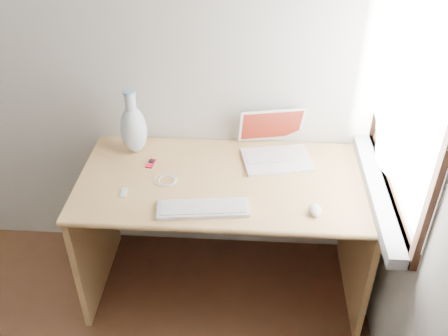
# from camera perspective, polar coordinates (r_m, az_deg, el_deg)

# --- Properties ---
(back_wall) EXTENTS (3.50, 0.04, 2.60)m
(back_wall) POSITION_cam_1_polar(r_m,az_deg,el_deg) (2.75, -20.32, 13.28)
(back_wall) COLOR beige
(back_wall) RESTS_ON floor
(window) EXTENTS (0.11, 0.99, 1.10)m
(window) POSITION_cam_1_polar(r_m,az_deg,el_deg) (2.22, 19.99, 7.51)
(window) COLOR white
(window) RESTS_ON right_wall
(desk) EXTENTS (1.45, 0.72, 0.77)m
(desk) POSITION_cam_1_polar(r_m,az_deg,el_deg) (2.68, 0.17, -3.93)
(desk) COLOR tan
(desk) RESTS_ON floor
(laptop) EXTENTS (0.39, 0.35, 0.23)m
(laptop) POSITION_cam_1_polar(r_m,az_deg,el_deg) (2.62, 6.10, 2.30)
(laptop) COLOR white
(laptop) RESTS_ON desk
(external_keyboard) EXTENTS (0.43, 0.17, 0.02)m
(external_keyboard) POSITION_cam_1_polar(r_m,az_deg,el_deg) (2.28, -2.41, -4.65)
(external_keyboard) COLOR white
(external_keyboard) RESTS_ON desk
(mouse) EXTENTS (0.06, 0.10, 0.03)m
(mouse) POSITION_cam_1_polar(r_m,az_deg,el_deg) (2.30, 10.39, -4.74)
(mouse) COLOR white
(mouse) RESTS_ON desk
(ipod) EXTENTS (0.05, 0.08, 0.01)m
(ipod) POSITION_cam_1_polar(r_m,az_deg,el_deg) (2.60, -8.36, 0.52)
(ipod) COLOR red
(ipod) RESTS_ON desk
(cable_coil) EXTENTS (0.15, 0.15, 0.01)m
(cable_coil) POSITION_cam_1_polar(r_m,az_deg,el_deg) (2.48, -6.69, -1.36)
(cable_coil) COLOR white
(cable_coil) RESTS_ON desk
(remote) EXTENTS (0.03, 0.07, 0.01)m
(remote) POSITION_cam_1_polar(r_m,az_deg,el_deg) (2.43, -11.41, -2.75)
(remote) COLOR white
(remote) RESTS_ON desk
(vase) EXTENTS (0.14, 0.14, 0.35)m
(vase) POSITION_cam_1_polar(r_m,az_deg,el_deg) (2.65, -10.32, 4.55)
(vase) COLOR silver
(vase) RESTS_ON desk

